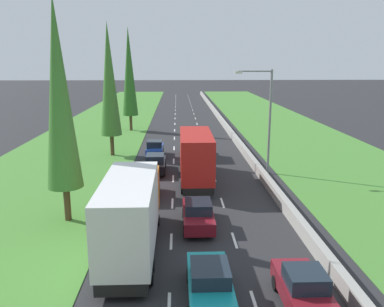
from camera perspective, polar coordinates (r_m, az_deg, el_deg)
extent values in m
plane|color=#28282B|center=(60.13, -0.80, 3.81)|extent=(300.00, 300.00, 0.00)
cube|color=#478433|center=(61.16, -12.76, 3.67)|extent=(14.00, 140.00, 0.04)
cube|color=#478433|center=(62.13, 12.58, 3.82)|extent=(14.00, 140.00, 0.04)
cube|color=#9E9B93|center=(60.46, 4.62, 4.23)|extent=(0.44, 120.00, 0.85)
cube|color=white|center=(17.29, -3.28, -20.98)|extent=(0.14, 2.00, 0.01)
cube|color=white|center=(22.52, -2.99, -12.40)|extent=(0.14, 2.00, 0.01)
cube|color=white|center=(28.05, -2.82, -7.12)|extent=(0.14, 2.00, 0.01)
cube|color=white|center=(33.75, -2.71, -3.60)|extent=(0.14, 2.00, 0.01)
cube|color=white|center=(39.53, -2.63, -1.10)|extent=(0.14, 2.00, 0.01)
cube|color=white|center=(45.37, -2.57, 0.75)|extent=(0.14, 2.00, 0.01)
cube|color=white|center=(51.25, -2.53, 2.19)|extent=(0.14, 2.00, 0.01)
cube|color=white|center=(57.15, -2.49, 3.32)|extent=(0.14, 2.00, 0.01)
cube|color=white|center=(63.07, -2.46, 4.25)|extent=(0.14, 2.00, 0.01)
cube|color=white|center=(69.01, -2.44, 5.01)|extent=(0.14, 2.00, 0.01)
cube|color=white|center=(74.95, -2.42, 5.65)|extent=(0.14, 2.00, 0.01)
cube|color=white|center=(80.91, -2.40, 6.20)|extent=(0.14, 2.00, 0.01)
cube|color=white|center=(86.87, -2.39, 6.68)|extent=(0.14, 2.00, 0.01)
cube|color=white|center=(92.83, -2.37, 7.09)|extent=(0.14, 2.00, 0.01)
cube|color=white|center=(98.80, -2.36, 7.45)|extent=(0.14, 2.00, 0.01)
cube|color=white|center=(104.77, -2.35, 7.77)|extent=(0.14, 2.00, 0.01)
cube|color=white|center=(110.75, -2.34, 8.06)|extent=(0.14, 2.00, 0.01)
cube|color=white|center=(116.73, -2.33, 8.32)|extent=(0.14, 2.00, 0.01)
cube|color=white|center=(17.57, 9.00, -20.54)|extent=(0.14, 2.00, 0.01)
cube|color=white|center=(22.73, 6.07, -12.20)|extent=(0.14, 2.00, 0.01)
cube|color=white|center=(28.22, 4.36, -7.02)|extent=(0.14, 2.00, 0.01)
cube|color=white|center=(33.89, 3.23, -3.53)|extent=(0.14, 2.00, 0.01)
cube|color=white|center=(39.65, 2.43, -1.06)|extent=(0.14, 2.00, 0.01)
cube|color=white|center=(45.48, 1.84, 0.79)|extent=(0.14, 2.00, 0.01)
cube|color=white|center=(51.34, 1.38, 2.21)|extent=(0.14, 2.00, 0.01)
cube|color=white|center=(57.24, 1.02, 3.35)|extent=(0.14, 2.00, 0.01)
cube|color=white|center=(63.15, 0.72, 4.27)|extent=(0.14, 2.00, 0.01)
cube|color=white|center=(69.08, 0.48, 5.03)|extent=(0.14, 2.00, 0.01)
cube|color=white|center=(75.02, 0.27, 5.67)|extent=(0.14, 2.00, 0.01)
cube|color=white|center=(80.97, 0.09, 6.22)|extent=(0.14, 2.00, 0.01)
cube|color=white|center=(86.92, -0.06, 6.69)|extent=(0.14, 2.00, 0.01)
cube|color=white|center=(92.88, -0.20, 7.10)|extent=(0.14, 2.00, 0.01)
cube|color=white|center=(98.85, -0.31, 7.47)|extent=(0.14, 2.00, 0.01)
cube|color=white|center=(104.82, -0.42, 7.79)|extent=(0.14, 2.00, 0.01)
cube|color=white|center=(110.79, -0.51, 8.07)|extent=(0.14, 2.00, 0.01)
cube|color=white|center=(116.77, -0.60, 8.33)|extent=(0.14, 2.00, 0.01)
cube|color=black|center=(21.43, -8.42, -12.15)|extent=(2.20, 9.40, 0.56)
cube|color=orange|center=(24.20, -7.63, -5.23)|extent=(2.40, 2.20, 2.50)
cube|color=silver|center=(19.66, -8.95, -8.42)|extent=(2.44, 7.20, 3.30)
cylinder|color=black|center=(24.68, -10.20, -9.44)|extent=(0.22, 0.64, 0.64)
cylinder|color=black|center=(24.46, -4.92, -9.48)|extent=(0.22, 0.64, 0.64)
cylinder|color=black|center=(19.79, -12.43, -15.50)|extent=(0.22, 0.64, 0.64)
cylinder|color=black|center=(19.52, -5.70, -15.66)|extent=(0.22, 0.64, 0.64)
cylinder|color=black|center=(18.87, -13.03, -17.05)|extent=(0.22, 0.64, 0.64)
cylinder|color=black|center=(18.58, -5.91, -17.26)|extent=(0.22, 0.64, 0.64)
cube|color=#1E47B7|center=(29.26, -6.45, -4.88)|extent=(1.68, 3.90, 0.76)
cube|color=#19232D|center=(28.77, -6.53, -3.74)|extent=(1.52, 1.60, 0.64)
cylinder|color=black|center=(30.59, -7.69, -4.87)|extent=(0.22, 0.64, 0.64)
cylinder|color=black|center=(30.48, -4.84, -4.86)|extent=(0.22, 0.64, 0.64)
cylinder|color=black|center=(28.31, -8.15, -6.37)|extent=(0.22, 0.64, 0.64)
cylinder|color=black|center=(28.19, -5.06, -6.37)|extent=(0.22, 0.64, 0.64)
cube|color=black|center=(35.68, -5.25, -1.59)|extent=(1.76, 4.50, 0.72)
cube|color=#19232D|center=(35.37, -5.29, -0.62)|extent=(1.56, 1.90, 0.60)
cylinder|color=black|center=(37.17, -6.36, -1.59)|extent=(0.22, 0.64, 0.64)
cylinder|color=black|center=(37.08, -3.89, -1.57)|extent=(0.22, 0.64, 0.64)
cylinder|color=black|center=(34.49, -6.69, -2.77)|extent=(0.22, 0.64, 0.64)
cylinder|color=black|center=(34.39, -4.03, -2.75)|extent=(0.22, 0.64, 0.64)
cube|color=#1E47B7|center=(41.48, -5.32, 0.52)|extent=(1.68, 3.90, 0.76)
cube|color=#19232D|center=(41.04, -5.36, 1.38)|extent=(1.52, 1.60, 0.64)
cylinder|color=black|center=(42.79, -6.24, 0.36)|extent=(0.22, 0.64, 0.64)
cylinder|color=black|center=(42.70, -4.21, 0.38)|extent=(0.22, 0.64, 0.64)
cylinder|color=black|center=(40.44, -6.48, -0.39)|extent=(0.22, 0.64, 0.64)
cylinder|color=black|center=(40.35, -4.32, -0.37)|extent=(0.22, 0.64, 0.64)
cube|color=teal|center=(17.32, 2.53, -18.26)|extent=(1.76, 4.50, 0.72)
cube|color=#19232D|center=(16.86, 2.59, -16.61)|extent=(1.56, 1.90, 0.60)
cylinder|color=black|center=(18.66, -0.40, -17.04)|extent=(0.22, 0.64, 0.64)
cylinder|color=black|center=(18.77, 4.70, -16.90)|extent=(0.22, 0.64, 0.64)
cube|color=maroon|center=(17.52, 15.45, -18.29)|extent=(1.68, 3.90, 0.76)
cube|color=#19232D|center=(16.93, 15.92, -16.78)|extent=(1.52, 1.60, 0.64)
cylinder|color=black|center=(18.52, 11.87, -17.61)|extent=(0.22, 0.64, 0.64)
cylinder|color=black|center=(18.92, 16.55, -17.18)|extent=(0.22, 0.64, 0.64)
cube|color=maroon|center=(24.09, 0.86, -8.87)|extent=(1.76, 4.50, 0.72)
cube|color=#19232D|center=(23.71, 0.88, -7.53)|extent=(1.56, 1.90, 0.60)
cylinder|color=black|center=(25.49, -1.13, -8.47)|extent=(0.22, 0.64, 0.64)
cylinder|color=black|center=(25.57, 2.50, -8.42)|extent=(0.22, 0.64, 0.64)
cylinder|color=black|center=(22.92, -1.00, -11.04)|extent=(0.22, 0.64, 0.64)
cylinder|color=black|center=(23.00, 3.06, -10.96)|extent=(0.22, 0.64, 0.64)
cube|color=black|center=(32.92, 0.49, -2.94)|extent=(2.20, 9.40, 0.56)
cube|color=maroon|center=(36.04, 0.23, 0.98)|extent=(2.40, 2.20, 2.50)
cube|color=#B21E19|center=(31.37, 0.59, -0.10)|extent=(2.44, 7.20, 3.30)
cylinder|color=black|center=(36.15, -1.52, -1.94)|extent=(0.22, 0.64, 0.64)
cylinder|color=black|center=(36.24, 2.02, -1.90)|extent=(0.22, 0.64, 0.64)
cylinder|color=black|center=(30.89, -1.41, -4.57)|extent=(0.22, 0.64, 0.64)
cylinder|color=black|center=(30.99, 2.75, -4.52)|extent=(0.22, 0.64, 0.64)
cylinder|color=black|center=(29.86, -1.38, -5.20)|extent=(0.22, 0.64, 0.64)
cylinder|color=black|center=(29.97, 2.92, -5.14)|extent=(0.22, 0.64, 0.64)
cube|color=maroon|center=(41.32, -0.03, 0.98)|extent=(1.90, 4.90, 1.40)
cube|color=maroon|center=(40.78, -0.02, 2.61)|extent=(1.80, 3.10, 1.10)
cylinder|color=black|center=(42.93, -1.27, 0.48)|extent=(0.22, 0.64, 0.64)
cylinder|color=black|center=(42.99, 1.05, 0.50)|extent=(0.22, 0.64, 0.64)
cylinder|color=black|center=(39.97, -1.20, -0.47)|extent=(0.22, 0.64, 0.64)
cylinder|color=black|center=(40.04, 1.29, -0.45)|extent=(0.22, 0.64, 0.64)
cylinder|color=#4C3823|center=(25.98, -17.37, -6.84)|extent=(0.40, 0.40, 2.20)
cone|color=#3D752D|center=(24.59, -18.44, 8.04)|extent=(2.14, 2.14, 11.22)
cylinder|color=#4C3823|center=(42.52, -11.32, 1.18)|extent=(0.41, 0.41, 2.20)
cone|color=#3D752D|center=(41.69, -11.74, 10.31)|extent=(2.14, 2.14, 11.32)
cylinder|color=#4C3823|center=(57.50, -8.71, 4.35)|extent=(0.41, 0.41, 2.20)
cone|color=#2D6623|center=(56.87, -8.96, 11.46)|extent=(2.16, 2.16, 12.06)
cylinder|color=gray|center=(34.97, 11.02, 4.32)|extent=(0.20, 0.20, 9.00)
cylinder|color=gray|center=(34.30, 9.02, 11.53)|extent=(2.80, 0.12, 0.12)
cube|color=silver|center=(34.07, 6.66, 11.43)|extent=(0.60, 0.28, 0.20)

